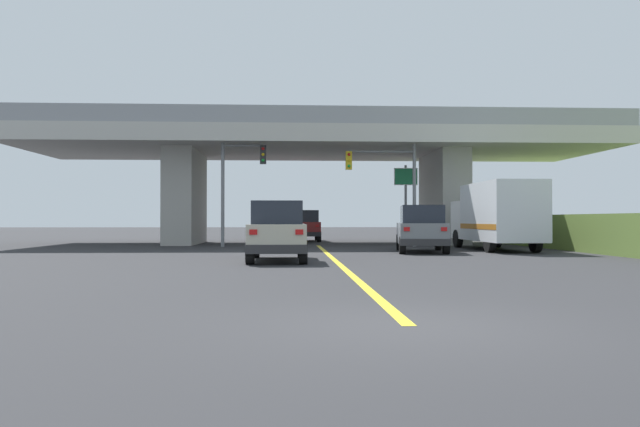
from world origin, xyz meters
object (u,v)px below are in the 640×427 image
(box_truck, at_px, (497,215))
(traffic_signal_nearside, at_px, (391,176))
(suv_lead, at_px, (278,231))
(sedan_oncoming, at_px, (305,226))
(semi_truck_distant, at_px, (287,217))
(highway_sign, at_px, (406,187))
(suv_crossing, at_px, (421,229))
(traffic_signal_farside, at_px, (237,175))

(box_truck, height_order, traffic_signal_nearside, traffic_signal_nearside)
(suv_lead, height_order, sedan_oncoming, same)
(sedan_oncoming, relative_size, semi_truck_distant, 0.65)
(highway_sign, bearing_deg, semi_truck_distant, 104.16)
(sedan_oncoming, height_order, semi_truck_distant, semi_truck_distant)
(box_truck, bearing_deg, suv_crossing, -158.10)
(highway_sign, height_order, semi_truck_distant, highway_sign)
(box_truck, xyz_separation_m, traffic_signal_farside, (-12.30, 4.19, 2.10))
(suv_lead, distance_m, box_truck, 12.19)
(suv_lead, relative_size, traffic_signal_nearside, 0.76)
(suv_lead, height_order, suv_crossing, same)
(highway_sign, bearing_deg, traffic_signal_nearside, -116.87)
(suv_lead, height_order, traffic_signal_farside, traffic_signal_farside)
(traffic_signal_nearside, distance_m, highway_sign, 2.76)
(suv_lead, distance_m, traffic_signal_nearside, 12.92)
(box_truck, relative_size, traffic_signal_farside, 1.23)
(semi_truck_distant, bearing_deg, highway_sign, -75.84)
(box_truck, relative_size, traffic_signal_nearside, 1.24)
(traffic_signal_nearside, bearing_deg, box_truck, -45.39)
(sedan_oncoming, xyz_separation_m, semi_truck_distant, (-1.28, 21.20, 0.66))
(suv_crossing, distance_m, sedan_oncoming, 14.84)
(suv_crossing, height_order, traffic_signal_nearside, traffic_signal_nearside)
(box_truck, xyz_separation_m, semi_truck_distant, (-9.79, 33.75, 0.05))
(suv_crossing, relative_size, highway_sign, 1.02)
(suv_crossing, distance_m, traffic_signal_farside, 10.57)
(sedan_oncoming, xyz_separation_m, traffic_signal_nearside, (4.32, -8.30, 2.68))
(suv_lead, height_order, box_truck, box_truck)
(sedan_oncoming, bearing_deg, semi_truck_distant, 93.45)
(traffic_signal_nearside, height_order, semi_truck_distant, traffic_signal_nearside)
(suv_lead, height_order, semi_truck_distant, semi_truck_distant)
(suv_crossing, distance_m, box_truck, 4.18)
(suv_crossing, height_order, box_truck, box_truck)
(traffic_signal_farside, bearing_deg, suv_crossing, -34.13)
(sedan_oncoming, xyz_separation_m, traffic_signal_farside, (-3.79, -8.36, 2.71))
(suv_lead, xyz_separation_m, traffic_signal_nearside, (5.78, 11.24, 2.68))
(suv_crossing, relative_size, sedan_oncoming, 1.05)
(sedan_oncoming, height_order, highway_sign, highway_sign)
(suv_lead, bearing_deg, sedan_oncoming, 85.75)
(sedan_oncoming, distance_m, traffic_signal_nearside, 9.74)
(sedan_oncoming, distance_m, traffic_signal_farside, 9.57)
(suv_crossing, relative_size, box_truck, 0.63)
(semi_truck_distant, bearing_deg, suv_crossing, -80.43)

